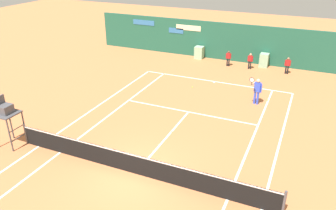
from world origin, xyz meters
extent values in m
plane|color=#C67042|center=(0.00, 0.00, 0.00)|extent=(80.00, 80.00, 0.00)
cube|color=white|center=(0.00, 11.70, 0.00)|extent=(10.60, 0.10, 0.01)
cube|color=white|center=(-5.30, 0.00, 0.00)|extent=(0.10, 23.40, 0.01)
cube|color=white|center=(-4.00, 0.00, 0.00)|extent=(0.10, 23.40, 0.01)
cube|color=white|center=(4.00, 0.00, 0.00)|extent=(0.10, 23.40, 0.01)
cube|color=white|center=(5.30, 0.00, 0.00)|extent=(0.10, 23.40, 0.01)
cube|color=white|center=(0.00, 6.40, 0.00)|extent=(8.00, 0.10, 0.01)
cube|color=white|center=(0.00, 3.20, 0.00)|extent=(0.10, 6.40, 0.01)
cube|color=white|center=(0.00, 11.55, 0.00)|extent=(0.10, 0.24, 0.01)
cylinder|color=#4C4C51|center=(-6.00, 0.00, 0.53)|extent=(0.10, 0.10, 1.07)
cylinder|color=#4C4C51|center=(6.00, 0.00, 0.53)|extent=(0.10, 0.10, 1.07)
cube|color=black|center=(0.00, 0.00, 0.47)|extent=(12.00, 0.03, 0.95)
cube|color=white|center=(0.00, 0.00, 0.92)|extent=(12.00, 0.04, 0.06)
cube|color=#1E5642|center=(0.00, 17.00, 1.55)|extent=(25.00, 0.24, 3.09)
cube|color=beige|center=(-4.03, 16.86, 2.43)|extent=(2.23, 0.02, 0.44)
cube|color=#2D6BA8|center=(-5.17, 16.86, 2.08)|extent=(1.35, 0.02, 0.44)
cube|color=#2D6BA8|center=(-8.33, 16.86, 2.52)|extent=(2.12, 0.02, 0.44)
cube|color=#8CB793|center=(-2.83, 16.45, 0.52)|extent=(0.70, 0.70, 1.03)
cube|color=#8CB793|center=(2.60, 16.45, 0.53)|extent=(0.67, 0.70, 1.07)
cylinder|color=#47474C|center=(-6.09, 0.09, 0.83)|extent=(0.07, 0.07, 1.66)
cylinder|color=#47474C|center=(-6.09, -0.81, 0.83)|extent=(0.07, 0.07, 1.66)
cylinder|color=#47474C|center=(-6.99, 0.09, 0.83)|extent=(0.07, 0.07, 1.66)
cylinder|color=#47474C|center=(-6.09, -0.36, 0.50)|extent=(0.04, 0.81, 0.04)
cylinder|color=#47474C|center=(-6.09, -0.36, 1.00)|extent=(0.04, 0.81, 0.04)
cube|color=#47474C|center=(-6.54, -0.36, 1.69)|extent=(1.00, 1.00, 0.06)
cube|color=#4C4C51|center=(-6.54, -0.36, 1.92)|extent=(0.52, 0.56, 0.40)
cylinder|color=blue|center=(3.45, 9.09, 0.41)|extent=(0.13, 0.13, 0.82)
cylinder|color=blue|center=(3.27, 9.11, 0.41)|extent=(0.13, 0.13, 0.82)
cube|color=blue|center=(3.36, 9.10, 1.11)|extent=(0.39, 0.25, 0.58)
sphere|color=beige|center=(3.36, 9.10, 1.51)|extent=(0.23, 0.23, 0.23)
cylinder|color=blue|center=(3.58, 9.07, 1.07)|extent=(0.09, 0.09, 0.56)
cylinder|color=beige|center=(3.10, 8.85, 1.35)|extent=(0.15, 0.56, 0.09)
cylinder|color=black|center=(3.06, 8.58, 1.46)|extent=(0.03, 0.03, 0.22)
torus|color=black|center=(3.06, 8.58, 1.71)|extent=(0.30, 0.06, 0.30)
cylinder|color=silver|center=(3.06, 8.58, 1.71)|extent=(0.26, 0.04, 0.26)
cylinder|color=black|center=(4.54, 15.45, 0.32)|extent=(0.11, 0.11, 0.65)
cylinder|color=black|center=(4.40, 15.43, 0.32)|extent=(0.11, 0.11, 0.65)
cube|color=#AD1E1E|center=(4.47, 15.44, 0.88)|extent=(0.31, 0.19, 0.45)
sphere|color=#8C664C|center=(4.47, 15.44, 1.19)|extent=(0.18, 0.18, 0.18)
cylinder|color=#AD1E1E|center=(4.65, 15.46, 0.84)|extent=(0.07, 0.07, 0.44)
cylinder|color=#AD1E1E|center=(4.29, 15.42, 0.84)|extent=(0.07, 0.07, 0.44)
cylinder|color=black|center=(1.76, 15.43, 0.32)|extent=(0.10, 0.10, 0.64)
cylinder|color=black|center=(1.61, 15.44, 0.32)|extent=(0.10, 0.10, 0.64)
cube|color=#AD1E1E|center=(1.69, 15.44, 0.86)|extent=(0.30, 0.18, 0.45)
sphere|color=tan|center=(1.69, 15.44, 1.17)|extent=(0.17, 0.17, 0.17)
cylinder|color=#AD1E1E|center=(1.86, 15.43, 0.83)|extent=(0.07, 0.07, 0.43)
cylinder|color=#AD1E1E|center=(1.51, 15.45, 0.83)|extent=(0.07, 0.07, 0.43)
cylinder|color=black|center=(0.03, 15.44, 0.32)|extent=(0.10, 0.10, 0.64)
cylinder|color=black|center=(-0.11, 15.44, 0.32)|extent=(0.10, 0.10, 0.64)
cube|color=#AD1E1E|center=(-0.04, 15.44, 0.86)|extent=(0.29, 0.16, 0.44)
sphere|color=brown|center=(-0.04, 15.44, 1.17)|extent=(0.17, 0.17, 0.17)
cylinder|color=#AD1E1E|center=(0.14, 15.44, 0.83)|extent=(0.07, 0.07, 0.43)
cylinder|color=#AD1E1E|center=(-0.22, 15.44, 0.83)|extent=(0.07, 0.07, 0.43)
sphere|color=#CCE033|center=(3.96, 9.85, 0.03)|extent=(0.07, 0.07, 0.07)
sphere|color=#CCE033|center=(0.03, 3.83, 0.03)|extent=(0.07, 0.07, 0.07)
sphere|color=#CCE033|center=(-1.08, 10.01, 0.03)|extent=(0.07, 0.07, 0.07)
camera|label=1|loc=(5.97, -10.07, 8.74)|focal=35.91mm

